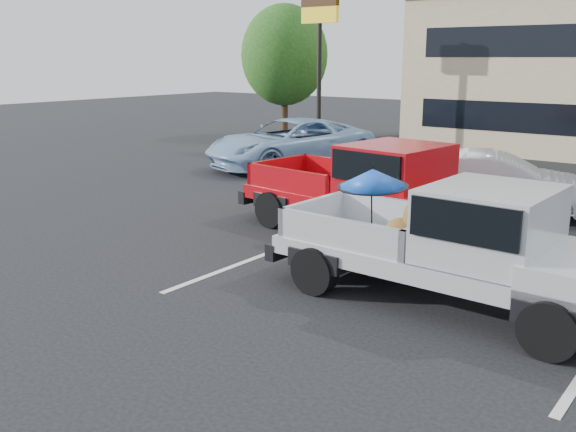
# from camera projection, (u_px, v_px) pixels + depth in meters

# --- Properties ---
(ground) EXTENTS (90.00, 90.00, 0.00)m
(ground) POSITION_uv_depth(u_px,v_px,m) (337.00, 330.00, 8.80)
(ground) COLOR black
(ground) RESTS_ON ground
(stripe_left) EXTENTS (0.12, 5.00, 0.01)m
(stripe_left) POSITION_uv_depth(u_px,v_px,m) (262.00, 256.00, 12.10)
(stripe_left) COLOR silver
(stripe_left) RESTS_ON ground
(motel_sign) EXTENTS (1.60, 0.22, 6.00)m
(motel_sign) POSITION_uv_depth(u_px,v_px,m) (320.00, 30.00, 24.37)
(motel_sign) COLOR black
(motel_sign) RESTS_ON ground
(tree_left) EXTENTS (3.96, 3.96, 6.02)m
(tree_left) POSITION_uv_depth(u_px,v_px,m) (284.00, 55.00, 29.26)
(tree_left) COLOR #332114
(tree_left) RESTS_ON ground
(silver_pickup) EXTENTS (5.74, 2.24, 2.06)m
(silver_pickup) POSITION_uv_depth(u_px,v_px,m) (473.00, 241.00, 9.30)
(silver_pickup) COLOR black
(silver_pickup) RESTS_ON ground
(red_pickup) EXTENTS (6.16, 2.72, 1.97)m
(red_pickup) POSITION_uv_depth(u_px,v_px,m) (387.00, 188.00, 12.99)
(red_pickup) COLOR black
(red_pickup) RESTS_ON ground
(silver_sedan) EXTENTS (4.74, 2.98, 1.48)m
(silver_sedan) POSITION_uv_depth(u_px,v_px,m) (495.00, 184.00, 15.13)
(silver_sedan) COLOR #B4B8BC
(silver_sedan) RESTS_ON ground
(blue_suv) EXTENTS (4.33, 6.44, 1.64)m
(blue_suv) POSITION_uv_depth(u_px,v_px,m) (290.00, 143.00, 21.63)
(blue_suv) COLOR #8FAFD5
(blue_suv) RESTS_ON ground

